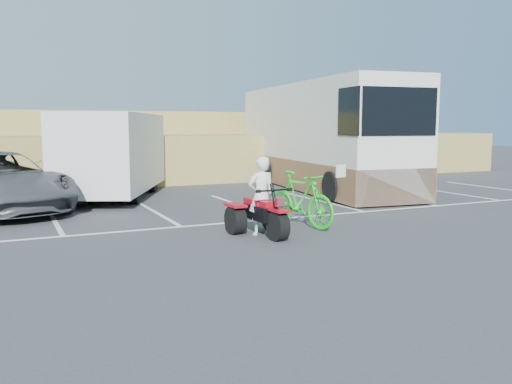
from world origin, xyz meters
name	(u,v)px	position (x,y,z in m)	size (l,w,h in m)	color
ground	(217,247)	(0.00, 0.00, 0.00)	(100.00, 100.00, 0.00)	#3B3B3E
parking_stripes	(193,214)	(0.87, 4.07, 0.00)	(28.00, 5.16, 0.01)	white
grass_embankment	(95,148)	(0.00, 15.48, 1.42)	(40.00, 8.50, 3.10)	olive
red_trike_atv	(265,236)	(1.35, 0.58, 0.00)	(1.28, 1.70, 1.11)	#A90917
rider	(261,196)	(1.34, 0.73, 0.88)	(0.64, 0.42, 1.75)	white
green_dirt_bike	(300,199)	(2.62, 1.25, 0.66)	(0.62, 2.21, 1.33)	#14BF19
cargo_trailer	(113,153)	(-0.45, 8.48, 1.53)	(4.71, 6.50, 2.82)	silver
rv_motorhome	(320,144)	(7.42, 8.11, 1.70)	(4.05, 11.17, 3.93)	silver
quad_atv_blue	(45,211)	(-2.79, 6.47, 0.00)	(1.20, 1.61, 1.05)	navy
quad_atv_green	(107,201)	(-0.86, 7.62, 0.00)	(1.08, 1.44, 0.94)	#155D25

